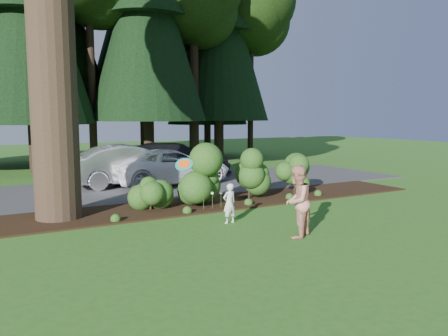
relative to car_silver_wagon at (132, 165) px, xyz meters
name	(u,v)px	position (x,y,z in m)	size (l,w,h in m)	color
ground	(265,226)	(1.03, -8.18, -0.87)	(80.00, 80.00, 0.00)	#2C631C
mulch_bed	(209,204)	(1.03, -4.93, -0.84)	(16.00, 2.50, 0.05)	black
driveway	(162,186)	(1.03, -0.68, -0.85)	(22.00, 6.00, 0.03)	#38383A
shrub_row	(231,179)	(1.80, -5.05, -0.06)	(6.53, 1.60, 1.61)	#1F4615
lily_cluster	(212,194)	(0.73, -5.78, -0.37)	(0.69, 0.09, 0.57)	#1F4615
car_silver_wagon	(132,165)	(0.00, 0.00, 0.00)	(1.77, 5.09, 1.68)	silver
car_white_suv	(170,167)	(1.54, -0.40, -0.11)	(2.43, 5.26, 1.46)	white
car_dark_suv	(175,159)	(2.59, 1.62, -0.03)	(2.27, 5.58, 1.62)	black
child	(229,203)	(0.38, -7.46, -0.33)	(0.39, 0.26, 1.08)	silver
adult	(297,202)	(1.08, -9.43, -0.01)	(0.83, 0.65, 1.71)	red
frisbee	(184,164)	(-0.90, -7.39, 0.78)	(0.51, 0.40, 0.42)	teal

